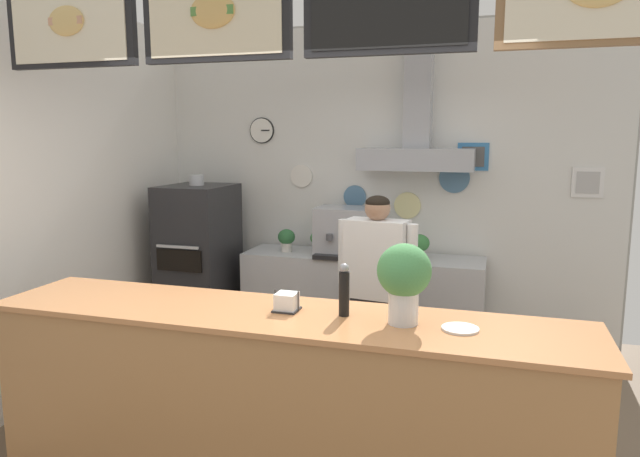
{
  "coord_description": "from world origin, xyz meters",
  "views": [
    {
      "loc": [
        1.09,
        -3.02,
        2.03
      ],
      "look_at": [
        -0.08,
        0.82,
        1.38
      ],
      "focal_mm": 32.39,
      "sensor_mm": 36.0,
      "label": 1
    }
  ],
  "objects": [
    {
      "name": "back_wall_assembly",
      "position": [
        0.03,
        2.37,
        1.65
      ],
      "size": [
        4.47,
        2.53,
        3.07
      ],
      "color": "#9E9E99",
      "rests_on": "ground_plane"
    },
    {
      "name": "potted_rosemary",
      "position": [
        -0.81,
        2.11,
        1.05
      ],
      "size": [
        0.17,
        0.17,
        0.22
      ],
      "color": "beige",
      "rests_on": "back_prep_counter"
    },
    {
      "name": "pepper_grinder",
      "position": [
        0.35,
        -0.15,
        1.22
      ],
      "size": [
        0.06,
        0.06,
        0.28
      ],
      "color": "black",
      "rests_on": "service_counter"
    },
    {
      "name": "potted_basil",
      "position": [
        0.09,
        2.13,
        1.07
      ],
      "size": [
        0.22,
        0.22,
        0.26
      ],
      "color": "beige",
      "rests_on": "back_prep_counter"
    },
    {
      "name": "shop_worker",
      "position": [
        0.28,
        1.07,
        0.85
      ],
      "size": [
        0.61,
        0.28,
        1.6
      ],
      "rotation": [
        0.0,
        0.0,
        3.0
      ],
      "color": "#232328",
      "rests_on": "ground_plane"
    },
    {
      "name": "espresso_machine",
      "position": [
        -0.21,
        2.12,
        1.15
      ],
      "size": [
        0.58,
        0.49,
        0.45
      ],
      "color": "#A3A5AD",
      "rests_on": "back_prep_counter"
    },
    {
      "name": "pizza_oven",
      "position": [
        -1.64,
        1.9,
        0.78
      ],
      "size": [
        0.6,
        0.76,
        1.66
      ],
      "color": "#232326",
      "rests_on": "ground_plane"
    },
    {
      "name": "potted_sage",
      "position": [
        0.46,
        2.11,
        1.06
      ],
      "size": [
        0.17,
        0.17,
        0.23
      ],
      "color": "beige",
      "rests_on": "back_prep_counter"
    },
    {
      "name": "back_prep_counter",
      "position": [
        -0.08,
        2.14,
        0.46
      ],
      "size": [
        2.23,
        0.57,
        0.92
      ],
      "color": "#B7BABF",
      "rests_on": "ground_plane"
    },
    {
      "name": "service_counter",
      "position": [
        0.0,
        -0.2,
        0.54
      ],
      "size": [
        3.31,
        0.68,
        1.08
      ],
      "color": "#B77F4C",
      "rests_on": "ground_plane"
    },
    {
      "name": "condiment_plate",
      "position": [
        0.95,
        -0.2,
        1.09
      ],
      "size": [
        0.18,
        0.18,
        0.01
      ],
      "color": "white",
      "rests_on": "service_counter"
    },
    {
      "name": "basil_vase",
      "position": [
        0.67,
        -0.19,
        1.32
      ],
      "size": [
        0.27,
        0.27,
        0.41
      ],
      "color": "silver",
      "rests_on": "service_counter"
    },
    {
      "name": "potted_oregano",
      "position": [
        -0.51,
        2.16,
        1.04
      ],
      "size": [
        0.15,
        0.15,
        0.21
      ],
      "color": "#9E563D",
      "rests_on": "back_prep_counter"
    },
    {
      "name": "napkin_holder",
      "position": [
        0.02,
        -0.15,
        1.13
      ],
      "size": [
        0.14,
        0.13,
        0.11
      ],
      "color": "#262628",
      "rests_on": "service_counter"
    }
  ]
}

